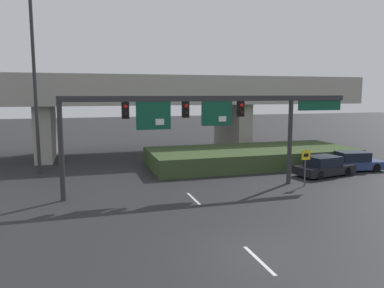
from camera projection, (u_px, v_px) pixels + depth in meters
name	position (u px, v px, depth m)	size (l,w,h in m)	color
ground_plane	(249.00, 251.00, 13.97)	(160.00, 160.00, 0.00)	#262628
lane_markings	(176.00, 182.00, 24.75)	(0.14, 26.66, 0.01)	silver
signal_gantry	(206.00, 113.00, 22.14)	(17.79, 0.44, 5.69)	#2D2D30
speed_limit_sign	(305.00, 162.00, 23.47)	(0.60, 0.11, 2.34)	#4C4C4C
highway_light_pole_near	(34.00, 69.00, 26.52)	(0.70, 0.36, 14.32)	#2D2D30
overpass_bridge	(145.00, 99.00, 35.48)	(42.18, 8.65, 7.39)	#A39E93
grass_embankment	(251.00, 156.00, 30.73)	(16.73, 6.74, 1.33)	#384C28
parked_sedan_near_right	(324.00, 167.00, 26.61)	(4.54, 2.61, 1.41)	black
parked_sedan_mid_right	(353.00, 162.00, 28.36)	(4.43, 2.32, 1.44)	navy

